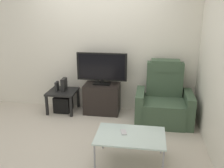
{
  "coord_description": "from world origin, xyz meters",
  "views": [
    {
      "loc": [
        0.98,
        -3.63,
        2.01
      ],
      "look_at": [
        0.34,
        0.5,
        0.7
      ],
      "focal_mm": 40.47,
      "sensor_mm": 36.0,
      "label": 1
    }
  ],
  "objects": [
    {
      "name": "wall_side",
      "position": [
        1.88,
        0.0,
        1.3
      ],
      "size": [
        0.06,
        4.48,
        2.6
      ],
      "primitive_type": "cube",
      "color": "beige",
      "rests_on": "ground"
    },
    {
      "name": "coffee_table",
      "position": [
        0.77,
        -0.7,
        0.37
      ],
      "size": [
        0.9,
        0.6,
        0.4
      ],
      "color": "#B2C6C1",
      "rests_on": "ground"
    },
    {
      "name": "television",
      "position": [
        0.09,
        0.87,
        0.89
      ],
      "size": [
        0.94,
        0.2,
        0.6
      ],
      "color": "black",
      "rests_on": "tv_stand"
    },
    {
      "name": "cell_phone",
      "position": [
        0.67,
        -0.64,
        0.4
      ],
      "size": [
        0.1,
        0.16,
        0.01
      ],
      "primitive_type": "cube",
      "rotation": [
        0.0,
        0.0,
        0.24
      ],
      "color": "#B7B7BC",
      "rests_on": "coffee_table"
    },
    {
      "name": "wall_back",
      "position": [
        0.0,
        1.13,
        1.3
      ],
      "size": [
        6.4,
        0.06,
        2.6
      ],
      "primitive_type": "cube",
      "color": "beige",
      "rests_on": "ground"
    },
    {
      "name": "ground_plane",
      "position": [
        0.0,
        0.0,
        0.0
      ],
      "size": [
        6.4,
        6.4,
        0.0
      ],
      "primitive_type": "plane",
      "color": "#B2A899"
    },
    {
      "name": "tv_stand",
      "position": [
        0.09,
        0.85,
        0.29
      ],
      "size": [
        0.67,
        0.43,
        0.57
      ],
      "color": "black",
      "rests_on": "ground"
    },
    {
      "name": "book_upright",
      "position": [
        -0.78,
        0.78,
        0.51
      ],
      "size": [
        0.04,
        0.13,
        0.18
      ],
      "primitive_type": "cube",
      "color": "#262626",
      "rests_on": "side_table"
    },
    {
      "name": "recliner_armchair",
      "position": [
        1.25,
        0.65,
        0.37
      ],
      "size": [
        0.98,
        0.78,
        1.08
      ],
      "rotation": [
        0.0,
        0.0,
        -0.05
      ],
      "color": "#384C38",
      "rests_on": "ground"
    },
    {
      "name": "side_table",
      "position": [
        -0.68,
        0.8,
        0.36
      ],
      "size": [
        0.54,
        0.54,
        0.42
      ],
      "color": "black",
      "rests_on": "ground"
    },
    {
      "name": "subwoofer_box",
      "position": [
        -0.68,
        0.8,
        0.15
      ],
      "size": [
        0.31,
        0.31,
        0.31
      ],
      "primitive_type": "cube",
      "color": "black",
      "rests_on": "ground"
    },
    {
      "name": "game_console",
      "position": [
        -0.65,
        0.81,
        0.54
      ],
      "size": [
        0.07,
        0.2,
        0.24
      ],
      "primitive_type": "cube",
      "color": "black",
      "rests_on": "side_table"
    }
  ]
}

